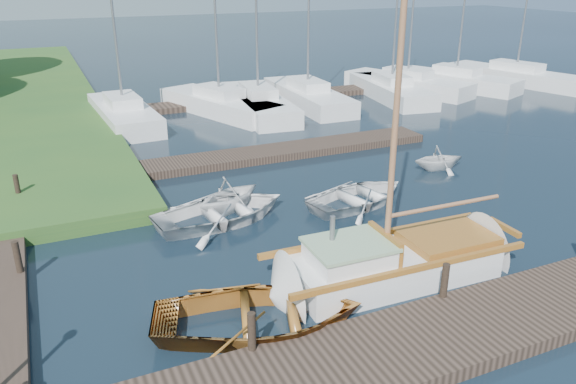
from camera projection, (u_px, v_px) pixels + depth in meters
name	position (u px, v px, depth m)	size (l,w,h in m)	color
ground	(288.00, 231.00, 16.14)	(160.00, 160.00, 0.00)	black
near_dock	(413.00, 345.00, 11.01)	(18.00, 2.20, 0.30)	black
far_dock	(267.00, 154.00, 22.35)	(14.00, 1.60, 0.30)	black
pontoon	(331.00, 92.00, 33.45)	(30.00, 1.60, 0.30)	black
mooring_post_1	(252.00, 331.00, 10.51)	(0.16, 0.16, 0.80)	black
mooring_post_2	(445.00, 280.00, 12.22)	(0.16, 0.16, 0.80)	black
mooring_post_4	(17.00, 257.00, 13.21)	(0.16, 0.16, 0.80)	black
mooring_post_5	(17.00, 187.00, 17.44)	(0.16, 0.16, 0.80)	black
sailboat	(398.00, 264.00, 13.62)	(7.20, 2.17, 9.83)	white
dinghy	(259.00, 310.00, 11.59)	(3.12, 4.37, 0.90)	#8E591D
tender_a	(222.00, 208.00, 16.59)	(2.91, 4.08, 0.84)	white
tender_b	(229.00, 192.00, 17.26)	(2.03, 2.35, 1.24)	white
tender_c	(359.00, 193.00, 17.82)	(2.59, 3.62, 0.75)	white
tender_d	(439.00, 156.00, 20.90)	(1.67, 1.93, 1.02)	white
marina_boat_0	(124.00, 112.00, 27.03)	(2.57, 7.33, 11.60)	white
marina_boat_1	(219.00, 103.00, 28.96)	(4.69, 7.98, 10.99)	white
marina_boat_2	(258.00, 101.00, 29.23)	(3.08, 8.40, 10.27)	white
marina_boat_3	(308.00, 94.00, 30.81)	(2.51, 8.13, 11.51)	white
marina_boat_4	(391.00, 89.00, 32.31)	(3.32, 7.80, 11.16)	white
marina_boat_5	(407.00, 82.00, 34.07)	(4.97, 8.27, 11.98)	white
marina_boat_6	(456.00, 79.00, 35.05)	(5.01, 8.01, 9.85)	white
marina_boat_7	(516.00, 75.00, 36.46)	(4.48, 9.38, 12.47)	white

